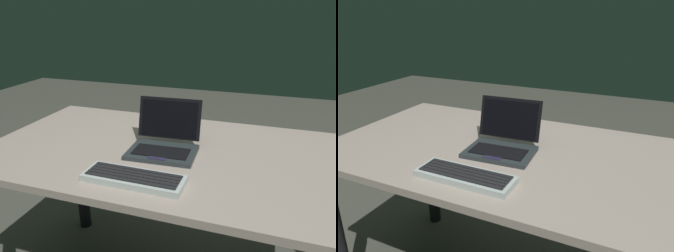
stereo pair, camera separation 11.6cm
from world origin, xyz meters
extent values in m
cube|color=#A39387|center=(0.00, 0.00, 0.74)|extent=(1.56, 0.79, 0.03)
cylinder|color=black|center=(-0.72, 0.33, 0.36)|extent=(0.07, 0.07, 0.73)
cube|color=#272F31|center=(-0.07, -0.05, 0.76)|extent=(0.26, 0.19, 0.02)
cube|color=black|center=(-0.07, -0.06, 0.77)|extent=(0.21, 0.11, 0.00)
cube|color=#23203A|center=(-0.07, -0.12, 0.77)|extent=(0.07, 0.03, 0.00)
cube|color=black|center=(-0.08, 0.06, 0.86)|extent=(0.25, 0.06, 0.16)
cube|color=black|center=(-0.08, 0.06, 0.86)|extent=(0.23, 0.05, 0.14)
cube|color=silver|center=(-0.08, 0.06, 0.86)|extent=(0.21, 0.01, 0.01)
cube|color=#B3BFBC|center=(-0.09, -0.26, 0.77)|extent=(0.33, 0.11, 0.02)
cube|color=black|center=(-0.09, -0.30, 0.78)|extent=(0.30, 0.02, 0.00)
cube|color=black|center=(-0.09, -0.28, 0.78)|extent=(0.30, 0.02, 0.00)
cube|color=black|center=(-0.09, -0.26, 0.78)|extent=(0.30, 0.02, 0.00)
cube|color=black|center=(-0.09, -0.25, 0.78)|extent=(0.30, 0.02, 0.00)
cube|color=black|center=(-0.09, -0.23, 0.78)|extent=(0.30, 0.02, 0.00)
camera|label=1|loc=(0.29, -1.06, 1.27)|focal=33.63mm
camera|label=2|loc=(0.40, -1.02, 1.27)|focal=33.63mm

